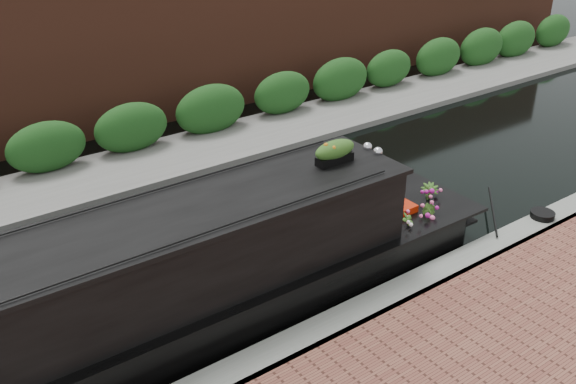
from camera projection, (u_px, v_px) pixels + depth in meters
ground at (248, 237)px, 12.69m from camera, size 80.00×80.00×0.00m
near_bank_coping at (360, 322)px, 10.31m from camera, size 40.00×0.60×0.50m
far_bank_path at (154, 166)px, 15.71m from camera, size 40.00×2.40×0.34m
far_hedge at (139, 154)px, 16.35m from camera, size 40.00×1.10×2.80m
far_brick_wall at (107, 130)px, 17.86m from camera, size 40.00×1.00×8.00m
narrowboat at (177, 289)px, 9.76m from camera, size 11.50×2.16×2.70m
rope_fender at (447, 211)px, 13.33m from camera, size 0.29×0.38×0.29m
coiled_mooring_rope at (543, 215)px, 12.86m from camera, size 0.48×0.48×0.12m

